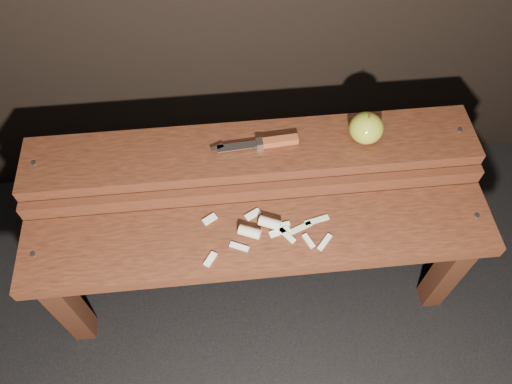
{
  "coord_description": "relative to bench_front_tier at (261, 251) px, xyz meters",
  "views": [
    {
      "loc": [
        -0.07,
        -0.65,
        1.52
      ],
      "look_at": [
        0.0,
        0.06,
        0.45
      ],
      "focal_mm": 35.0,
      "sensor_mm": 36.0,
      "label": 1
    }
  ],
  "objects": [
    {
      "name": "bench_front_tier",
      "position": [
        0.0,
        0.0,
        0.0
      ],
      "size": [
        1.2,
        0.2,
        0.42
      ],
      "color": "#35180D",
      "rests_on": "ground"
    },
    {
      "name": "bench_rear_tier",
      "position": [
        0.0,
        0.23,
        0.06
      ],
      "size": [
        1.2,
        0.21,
        0.5
      ],
      "color": "#35180D",
      "rests_on": "ground"
    },
    {
      "name": "apple",
      "position": [
        0.3,
        0.23,
        0.19
      ],
      "size": [
        0.09,
        0.09,
        0.09
      ],
      "color": "olive",
      "rests_on": "bench_rear_tier"
    },
    {
      "name": "ground",
      "position": [
        0.0,
        0.06,
        -0.35
      ],
      "size": [
        60.0,
        60.0,
        0.0
      ],
      "primitive_type": "plane",
      "color": "black"
    },
    {
      "name": "knife",
      "position": [
        0.05,
        0.23,
        0.16
      ],
      "size": [
        0.23,
        0.04,
        0.02
      ],
      "color": "brown",
      "rests_on": "bench_rear_tier"
    },
    {
      "name": "apple_scraps",
      "position": [
        0.01,
        0.02,
        0.08
      ],
      "size": [
        0.33,
        0.15,
        0.03
      ],
      "color": "beige",
      "rests_on": "bench_front_tier"
    }
  ]
}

